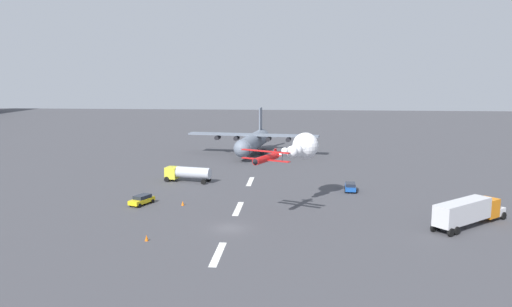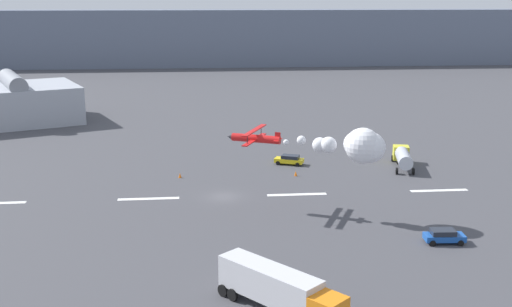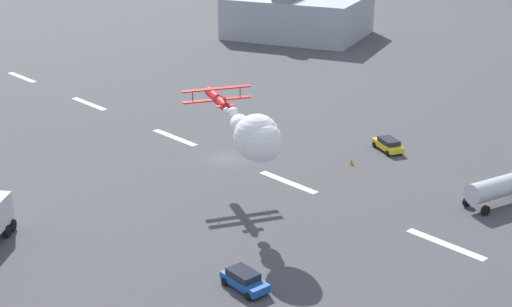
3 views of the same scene
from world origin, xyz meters
name	(u,v)px [view 2 (image 2 of 3)]	position (x,y,z in m)	size (l,w,h in m)	color
ground_plane	(223,197)	(0.00, 0.00, 0.00)	(440.00, 440.00, 0.00)	#424247
runway_stripe_2	(149,199)	(-9.84, 0.00, 0.01)	(8.00, 0.90, 0.01)	white
runway_stripe_3	(297,194)	(9.84, 0.00, 0.01)	(8.00, 0.90, 0.01)	white
runway_stripe_4	(439,190)	(29.51, 0.00, 0.01)	(8.00, 0.90, 0.01)	white
mountain_ridge_distant	(205,38)	(0.00, 161.33, 10.43)	(396.00, 16.00, 20.86)	slate
stunt_biplane_red	(355,145)	(14.98, -9.72, 8.96)	(18.15, 11.17, 4.18)	red
semi_truck_orange	(282,290)	(3.58, -31.99, 2.12)	(11.27, 12.34, 3.70)	silver
fuel_tanker_truck	(403,157)	(28.23, 11.89, 1.74)	(4.49, 9.18, 2.90)	yellow
followme_car_yellow	(444,236)	(22.95, -18.24, 0.81)	(4.38, 2.25, 1.52)	#194CA5
airport_staff_sedan	(289,159)	(11.06, 15.41, 0.81)	(4.84, 3.37, 1.52)	yellow
hangar_building	(15,103)	(-41.38, 54.42, 4.14)	(30.44, 27.57, 10.40)	#9EA3AD
traffic_cone_near	(180,175)	(-5.96, 9.51, 0.38)	(0.44, 0.44, 0.75)	orange
traffic_cone_far	(296,173)	(11.06, 8.88, 0.38)	(0.44, 0.44, 0.75)	orange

